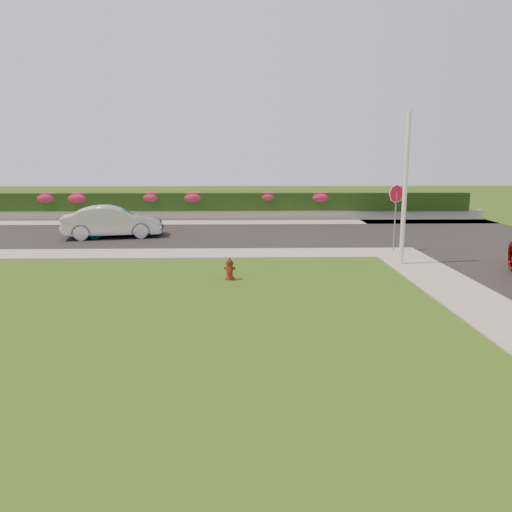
{
  "coord_description": "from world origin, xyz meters",
  "views": [
    {
      "loc": [
        0.75,
        -11.0,
        3.81
      ],
      "look_at": [
        1.11,
        3.88,
        0.9
      ],
      "focal_mm": 35.0,
      "sensor_mm": 36.0,
      "label": 1
    }
  ],
  "objects_px": {
    "fire_hydrant": "(230,269)",
    "stop_sign": "(396,202)",
    "sedan_teal": "(119,221)",
    "utility_pole": "(405,190)",
    "sedan_silver": "(112,222)"
  },
  "relations": [
    {
      "from": "stop_sign",
      "to": "sedan_teal",
      "type": "bearing_deg",
      "value": 158.92
    },
    {
      "from": "sedan_silver",
      "to": "utility_pole",
      "type": "relative_size",
      "value": 0.86
    },
    {
      "from": "fire_hydrant",
      "to": "utility_pole",
      "type": "height_order",
      "value": "utility_pole"
    },
    {
      "from": "fire_hydrant",
      "to": "sedan_teal",
      "type": "relative_size",
      "value": 0.16
    },
    {
      "from": "fire_hydrant",
      "to": "utility_pole",
      "type": "distance_m",
      "value": 6.97
    },
    {
      "from": "fire_hydrant",
      "to": "sedan_teal",
      "type": "distance_m",
      "value": 10.68
    },
    {
      "from": "sedan_teal",
      "to": "sedan_silver",
      "type": "bearing_deg",
      "value": 136.16
    },
    {
      "from": "utility_pole",
      "to": "stop_sign",
      "type": "bearing_deg",
      "value": 79.04
    },
    {
      "from": "sedan_teal",
      "to": "stop_sign",
      "type": "bearing_deg",
      "value": -126.57
    },
    {
      "from": "fire_hydrant",
      "to": "stop_sign",
      "type": "relative_size",
      "value": 0.25
    },
    {
      "from": "fire_hydrant",
      "to": "sedan_teal",
      "type": "bearing_deg",
      "value": 133.67
    },
    {
      "from": "sedan_teal",
      "to": "utility_pole",
      "type": "bearing_deg",
      "value": -137.68
    },
    {
      "from": "stop_sign",
      "to": "fire_hydrant",
      "type": "bearing_deg",
      "value": -146.83
    },
    {
      "from": "sedan_teal",
      "to": "utility_pole",
      "type": "distance_m",
      "value": 13.89
    },
    {
      "from": "fire_hydrant",
      "to": "utility_pole",
      "type": "xyz_separation_m",
      "value": [
        6.2,
        2.12,
        2.38
      ]
    }
  ]
}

